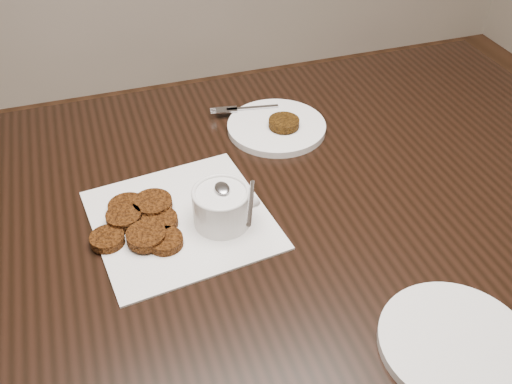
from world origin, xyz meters
TOP-DOWN VIEW (x-y plane):
  - table at (0.02, 0.15)m, footprint 1.44×0.92m
  - napkin at (-0.15, 0.15)m, footprint 0.32×0.32m
  - sauce_ramekin at (-0.08, 0.12)m, footprint 0.16×0.16m
  - patty_cluster at (-0.22, 0.14)m, footprint 0.29×0.29m
  - plate_with_patty at (0.11, 0.36)m, footprint 0.24×0.24m
  - plate_empty at (0.16, -0.23)m, footprint 0.24×0.24m

SIDE VIEW (x-z plane):
  - table at x=0.02m, z-range 0.00..0.75m
  - napkin at x=-0.15m, z-range 0.75..0.75m
  - plate_empty at x=0.16m, z-range 0.75..0.76m
  - patty_cluster at x=-0.22m, z-range 0.75..0.78m
  - plate_with_patty at x=0.11m, z-range 0.75..0.78m
  - sauce_ramekin at x=-0.08m, z-range 0.75..0.89m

